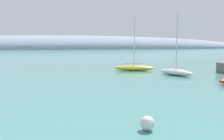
% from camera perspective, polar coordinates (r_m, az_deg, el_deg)
% --- Properties ---
extents(distant_ridge, '(374.29, 64.07, 24.24)m').
position_cam_1_polar(distant_ridge, '(227.30, -12.22, 4.91)').
color(distant_ridge, '#8E99AD').
rests_on(distant_ridge, ground).
extents(sailboat_white_near_shore, '(4.42, 6.48, 9.93)m').
position_cam_1_polar(sailboat_white_near_shore, '(40.49, 14.79, -0.39)').
color(sailboat_white_near_shore, white).
rests_on(sailboat_white_near_shore, water).
extents(sailboat_yellow_outer_mooring, '(7.72, 4.07, 10.21)m').
position_cam_1_polar(sailboat_yellow_outer_mooring, '(45.94, 5.22, 0.57)').
color(sailboat_yellow_outer_mooring, yellow).
rests_on(sailboat_yellow_outer_mooring, water).
extents(mooring_buoy_white, '(0.88, 0.88, 0.88)m').
position_cam_1_polar(mooring_buoy_white, '(14.97, 8.30, -12.29)').
color(mooring_buoy_white, silver).
rests_on(mooring_buoy_white, water).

